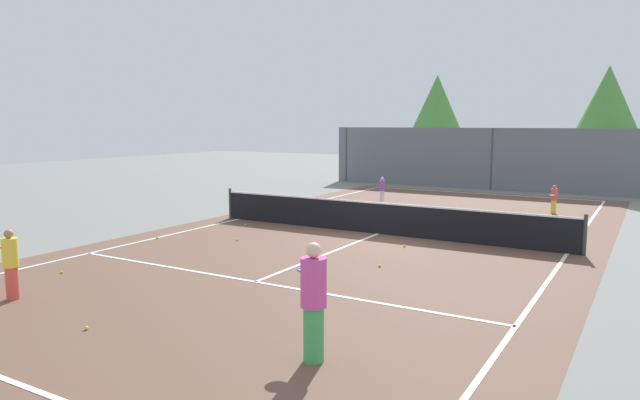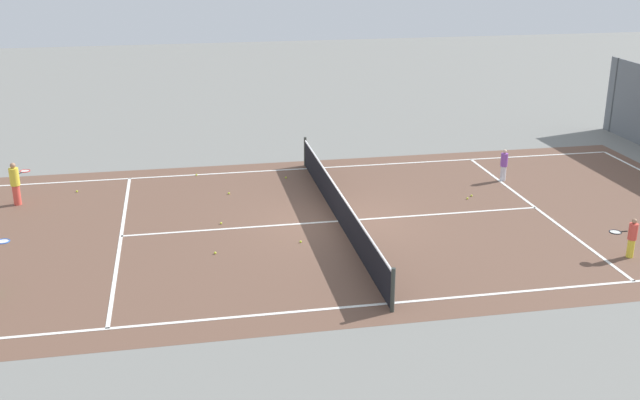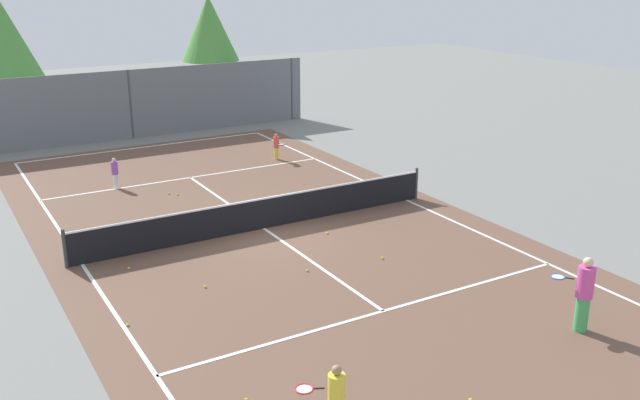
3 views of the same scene
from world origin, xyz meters
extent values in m
plane|color=slate|center=(0.00, 0.00, 0.00)|extent=(80.00, 80.00, 0.00)
cube|color=brown|center=(0.00, 0.00, 0.00)|extent=(13.00, 25.00, 0.00)
cube|color=white|center=(-5.50, 0.00, 0.01)|extent=(0.10, 24.00, 0.01)
cube|color=white|center=(5.50, 0.00, 0.01)|extent=(0.10, 24.00, 0.01)
cube|color=white|center=(0.00, -6.40, 0.01)|extent=(11.00, 0.10, 0.01)
cube|color=white|center=(0.00, 6.40, 0.01)|extent=(11.00, 0.10, 0.01)
cube|color=white|center=(0.00, 0.00, 0.01)|extent=(0.10, 12.80, 0.01)
cylinder|color=#333833|center=(-5.90, 0.00, 0.55)|extent=(0.10, 0.10, 1.10)
cylinder|color=#333833|center=(5.90, 0.00, 0.55)|extent=(0.10, 0.10, 1.10)
cube|color=black|center=(0.00, 0.00, 0.47)|extent=(11.80, 0.03, 0.95)
cube|color=white|center=(0.00, 0.00, 0.97)|extent=(11.80, 0.04, 0.05)
cylinder|color=#3F4447|center=(-8.50, 14.00, 1.60)|extent=(0.12, 0.12, 3.20)
cylinder|color=silver|center=(-2.81, 6.52, 0.27)|extent=(0.19, 0.19, 0.53)
cylinder|color=purple|center=(-2.81, 6.52, 0.76)|extent=(0.24, 0.24, 0.46)
sphere|color=beige|center=(-2.81, 6.52, 1.07)|extent=(0.14, 0.14, 0.14)
torus|color=blue|center=(2.88, -8.92, 1.22)|extent=(0.46, 0.46, 0.03)
cylinder|color=silver|center=(2.88, -8.92, 1.22)|extent=(0.39, 0.39, 0.00)
cylinder|color=yellow|center=(4.09, 7.15, 0.26)|extent=(0.19, 0.19, 0.51)
cylinder|color=#E54C3F|center=(4.09, 7.15, 0.74)|extent=(0.24, 0.24, 0.45)
sphere|color=#A37556|center=(4.09, 7.15, 1.03)|extent=(0.14, 0.14, 0.14)
cylinder|color=black|center=(4.08, 6.88, 0.76)|extent=(0.03, 0.20, 0.03)
torus|color=black|center=(4.08, 6.63, 0.76)|extent=(0.33, 0.33, 0.03)
cylinder|color=silver|center=(4.08, 6.63, 0.76)|extent=(0.28, 0.28, 0.00)
cylinder|color=#E54C3F|center=(-3.40, -9.80, 0.33)|extent=(0.24, 0.24, 0.65)
cylinder|color=yellow|center=(-3.40, -9.80, 0.94)|extent=(0.30, 0.30, 0.57)
sphere|color=#A37556|center=(-3.40, -9.80, 1.31)|extent=(0.18, 0.18, 0.18)
cylinder|color=black|center=(-3.67, -9.67, 0.96)|extent=(0.19, 0.12, 0.03)
torus|color=red|center=(-3.89, -9.55, 0.96)|extent=(0.44, 0.44, 0.03)
cylinder|color=silver|center=(-3.89, -9.55, 0.96)|extent=(0.37, 0.37, 0.00)
sphere|color=#CCE533|center=(-5.41, -4.06, 0.03)|extent=(0.07, 0.07, 0.07)
sphere|color=#CCE533|center=(-4.49, -0.95, 0.03)|extent=(0.07, 0.07, 0.07)
sphere|color=#CCE533|center=(1.45, -1.40, 0.03)|extent=(0.07, 0.07, 0.07)
sphere|color=#CCE533|center=(1.79, -3.81, 0.03)|extent=(0.07, 0.07, 0.07)
sphere|color=#CCE533|center=(-1.17, 4.57, 0.03)|extent=(0.07, 0.07, 0.07)
sphere|color=#CCE533|center=(-0.43, -3.51, 0.03)|extent=(0.07, 0.07, 0.07)
sphere|color=#CCE533|center=(0.39, 0.32, 0.03)|extent=(0.07, 0.07, 0.07)
sphere|color=#CCE533|center=(-1.41, 4.81, 0.03)|extent=(0.07, 0.07, 0.07)
sphere|color=#CCE533|center=(-4.31, -8.07, 0.03)|extent=(0.07, 0.07, 0.07)
sphere|color=#CCE533|center=(-3.15, -3.07, 0.03)|extent=(0.07, 0.07, 0.07)
camera|label=1|loc=(7.39, -16.23, 3.45)|focal=32.35mm
camera|label=2|loc=(20.99, -4.58, 8.28)|focal=42.72mm
camera|label=3|loc=(-8.88, -18.60, 7.76)|focal=39.77mm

